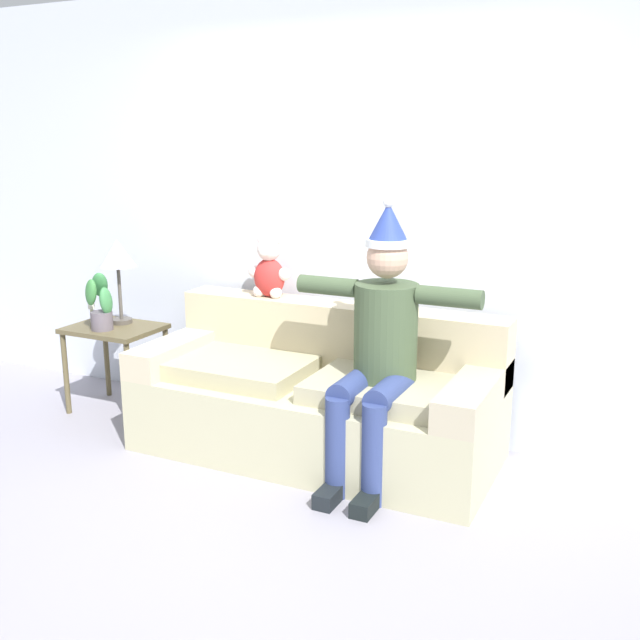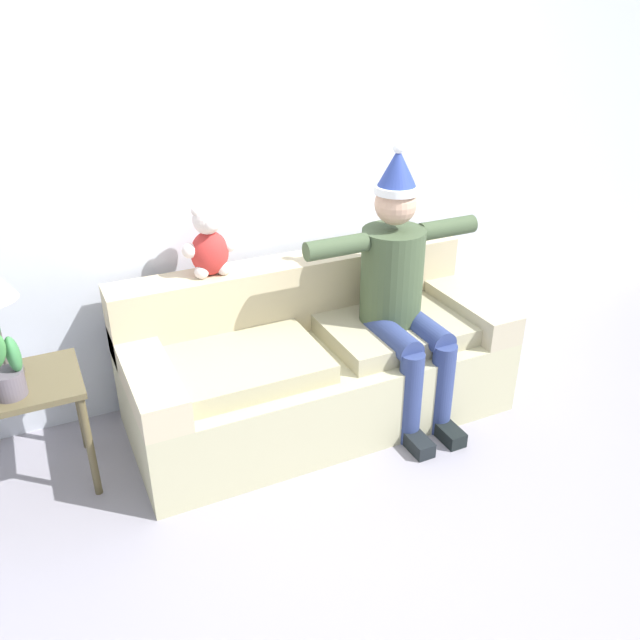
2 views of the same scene
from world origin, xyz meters
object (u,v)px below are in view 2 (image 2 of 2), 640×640
person_seated (401,287)px  potted_plant (3,363)px  side_table (17,401)px  couch (314,360)px  teddy_bear (209,244)px

person_seated → potted_plant: (-1.95, 0.07, -0.01)m
person_seated → side_table: (-1.94, 0.18, -0.27)m
person_seated → couch: bearing=159.1°
side_table → potted_plant: potted_plant is taller
person_seated → potted_plant: size_ratio=3.93×
side_table → potted_plant: (-0.01, -0.10, 0.26)m
side_table → potted_plant: size_ratio=1.53×
person_seated → teddy_bear: person_seated is taller
teddy_bear → side_table: size_ratio=0.65×
couch → side_table: bearing=179.6°
side_table → potted_plant: 0.28m
person_seated → potted_plant: person_seated is taller
teddy_bear → potted_plant: size_ratio=0.99×
potted_plant → teddy_bear: bearing=19.3°
couch → teddy_bear: 0.87m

